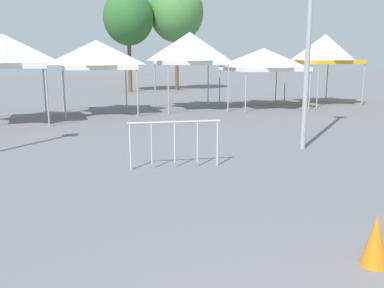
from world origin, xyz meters
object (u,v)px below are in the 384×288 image
(canopy_tent_far_right, at_px, (190,48))
(canopy_tent_behind_right, at_px, (263,60))
(canopy_tent_far_left, at_px, (97,55))
(tree_behind_tents_center, at_px, (176,12))
(tree_behind_tents_left, at_px, (128,18))
(canopy_tent_right_of_center, at_px, (325,49))
(canopy_tent_left_of_center, at_px, (4,51))
(crowd_barrier_near_person, at_px, (175,135))
(traffic_cone_lot_center, at_px, (375,240))

(canopy_tent_far_right, bearing_deg, canopy_tent_behind_right, -8.88)
(canopy_tent_far_left, xyz_separation_m, canopy_tent_behind_right, (8.14, -0.35, -0.21))
(tree_behind_tents_center, height_order, tree_behind_tents_left, tree_behind_tents_center)
(canopy_tent_far_left, relative_size, canopy_tent_right_of_center, 0.88)
(canopy_tent_left_of_center, distance_m, canopy_tent_right_of_center, 15.75)
(canopy_tent_right_of_center, bearing_deg, canopy_tent_far_right, 177.79)
(canopy_tent_far_right, height_order, tree_behind_tents_left, tree_behind_tents_left)
(canopy_tent_far_right, xyz_separation_m, canopy_tent_behind_right, (3.69, -0.58, -0.52))
(canopy_tent_behind_right, distance_m, crowd_barrier_near_person, 12.71)
(canopy_tent_right_of_center, xyz_separation_m, crowd_barrier_near_person, (-11.83, -10.08, -2.18))
(canopy_tent_right_of_center, relative_size, tree_behind_tents_center, 0.46)
(traffic_cone_lot_center, bearing_deg, canopy_tent_right_of_center, 54.17)
(canopy_tent_behind_right, relative_size, traffic_cone_lot_center, 5.83)
(canopy_tent_left_of_center, bearing_deg, canopy_tent_behind_right, 6.03)
(canopy_tent_right_of_center, distance_m, tree_behind_tents_center, 13.34)
(canopy_tent_far_left, distance_m, canopy_tent_far_right, 4.46)
(canopy_tent_behind_right, height_order, traffic_cone_lot_center, canopy_tent_behind_right)
(crowd_barrier_near_person, bearing_deg, tree_behind_tents_left, 80.10)
(canopy_tent_right_of_center, bearing_deg, traffic_cone_lot_center, -125.83)
(canopy_tent_right_of_center, distance_m, traffic_cone_lot_center, 19.03)
(canopy_tent_far_right, bearing_deg, canopy_tent_far_left, -177.06)
(canopy_tent_left_of_center, xyz_separation_m, canopy_tent_behind_right, (11.77, 1.24, -0.32))
(canopy_tent_behind_right, bearing_deg, tree_behind_tents_center, 91.45)
(traffic_cone_lot_center, bearing_deg, canopy_tent_behind_right, 64.57)
(tree_behind_tents_center, xyz_separation_m, traffic_cone_lot_center, (-6.81, -27.59, -5.54))
(canopy_tent_far_left, height_order, tree_behind_tents_center, tree_behind_tents_center)
(canopy_tent_far_right, relative_size, tree_behind_tents_left, 0.50)
(crowd_barrier_near_person, height_order, traffic_cone_lot_center, crowd_barrier_near_person)
(canopy_tent_behind_right, relative_size, tree_behind_tents_center, 0.46)
(canopy_tent_left_of_center, relative_size, tree_behind_tents_center, 0.41)
(canopy_tent_far_right, xyz_separation_m, tree_behind_tents_left, (-0.34, 11.91, 2.44))
(canopy_tent_right_of_center, xyz_separation_m, tree_behind_tents_left, (-7.94, 12.21, 2.42))
(canopy_tent_right_of_center, height_order, traffic_cone_lot_center, canopy_tent_right_of_center)
(canopy_tent_left_of_center, bearing_deg, traffic_cone_lot_center, -71.35)
(canopy_tent_far_left, height_order, traffic_cone_lot_center, canopy_tent_far_left)
(canopy_tent_far_left, xyz_separation_m, canopy_tent_right_of_center, (12.05, -0.07, 0.33))
(crowd_barrier_near_person, xyz_separation_m, traffic_cone_lot_center, (0.79, -5.20, -0.43))
(canopy_tent_behind_right, height_order, canopy_tent_right_of_center, canopy_tent_right_of_center)
(tree_behind_tents_left, bearing_deg, canopy_tent_far_right, -88.37)
(canopy_tent_left_of_center, distance_m, tree_behind_tents_center, 18.23)
(tree_behind_tents_left, distance_m, crowd_barrier_near_person, 23.09)
(canopy_tent_left_of_center, height_order, traffic_cone_lot_center, canopy_tent_left_of_center)
(canopy_tent_left_of_center, bearing_deg, tree_behind_tents_left, 60.60)
(traffic_cone_lot_center, bearing_deg, tree_behind_tents_center, 76.13)
(tree_behind_tents_left, distance_m, traffic_cone_lot_center, 28.12)
(tree_behind_tents_left, relative_size, traffic_cone_lot_center, 11.53)
(canopy_tent_far_right, distance_m, canopy_tent_right_of_center, 7.60)
(canopy_tent_far_right, height_order, tree_behind_tents_center, tree_behind_tents_center)
(canopy_tent_far_left, height_order, canopy_tent_right_of_center, canopy_tent_right_of_center)
(tree_behind_tents_center, relative_size, traffic_cone_lot_center, 12.71)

